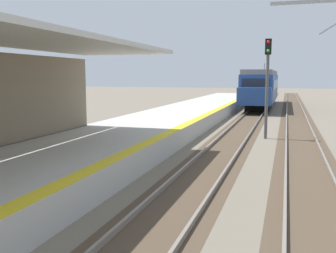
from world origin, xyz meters
TOP-DOWN VIEW (x-y plane):
  - station_platform at (-2.50, 16.00)m, footprint 5.00×80.00m
  - track_pair_nearest_platform at (1.90, 20.00)m, footprint 2.34×120.00m
  - track_pair_middle at (5.30, 20.00)m, footprint 2.34×120.00m
  - approaching_train at (1.90, 43.98)m, footprint 2.93×19.60m
  - rail_signal_post at (3.52, 22.13)m, footprint 0.32×0.34m

SIDE VIEW (x-z plane):
  - track_pair_nearest_platform at x=1.90m, z-range -0.03..0.13m
  - track_pair_middle at x=5.30m, z-range -0.03..0.13m
  - station_platform at x=-2.50m, z-range 0.00..0.90m
  - approaching_train at x=1.90m, z-range -0.20..4.56m
  - rail_signal_post at x=3.52m, z-range 0.59..5.79m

